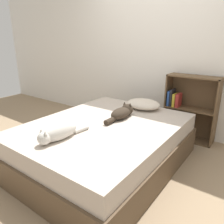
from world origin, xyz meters
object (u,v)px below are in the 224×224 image
object	(u,v)px
bed	(105,144)
cat_light	(58,133)
cat_dark	(122,113)
bookshelf	(189,107)
pillow	(143,104)

from	to	relation	value
bed	cat_light	distance (m)	0.68
cat_dark	bookshelf	size ratio (longest dim) A/B	0.54
bed	bookshelf	world-z (taller)	bookshelf
pillow	cat_dark	xyz separation A→B (m)	(-0.03, -0.47, 0.00)
cat_dark	bookshelf	world-z (taller)	bookshelf
bookshelf	pillow	bearing A→B (deg)	-130.13
cat_light	cat_dark	bearing A→B (deg)	177.34
bed	pillow	size ratio (longest dim) A/B	4.18
cat_light	bookshelf	world-z (taller)	bookshelf
pillow	cat_dark	world-z (taller)	cat_dark
pillow	bookshelf	bearing A→B (deg)	49.87
cat_light	bookshelf	size ratio (longest dim) A/B	0.60
cat_light	cat_dark	size ratio (longest dim) A/B	1.13
cat_dark	cat_light	bearing A→B (deg)	170.98
bed	pillow	world-z (taller)	pillow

